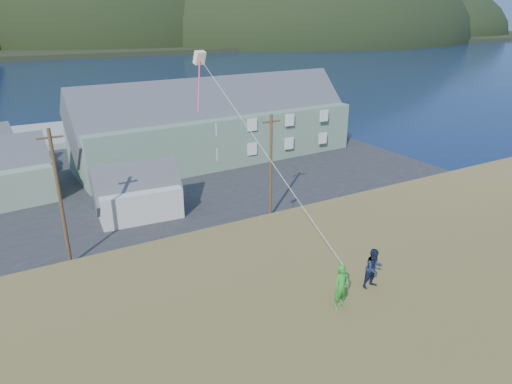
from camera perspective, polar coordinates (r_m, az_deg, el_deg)
ground at (r=34.00m, az=-14.73°, el=-8.22°), size 900.00×900.00×0.00m
grass_strip at (r=32.28m, az=-13.76°, el=-9.71°), size 110.00×8.00×0.10m
waterfront_lot at (r=49.31m, az=-20.10°, el=0.64°), size 72.00×36.00×0.12m
wharf at (r=70.88m, az=-28.38°, el=5.73°), size 26.00×14.00×0.90m
far_hills at (r=311.67m, az=-22.81°, el=17.04°), size 760.00×265.00×143.00m
lodge at (r=54.69m, az=-4.77°, el=8.68°), size 33.63×10.83×11.69m
shed_white at (r=40.28m, az=-14.59°, el=0.01°), size 7.51×5.27×5.70m
utility_poles at (r=32.84m, az=-22.66°, el=-1.27°), size 32.09×0.24×9.64m
parked_cars at (r=52.58m, az=-28.05°, el=1.55°), size 25.74×12.26×1.54m
kite_flyer_green at (r=15.54m, az=10.63°, el=-11.54°), size 0.60×0.41×1.60m
kite_flyer_navy at (r=16.89m, az=14.51°, el=-9.23°), size 0.74×0.58×1.50m
kite_rig at (r=20.08m, az=-6.84°, el=15.55°), size 1.09×4.76×10.76m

